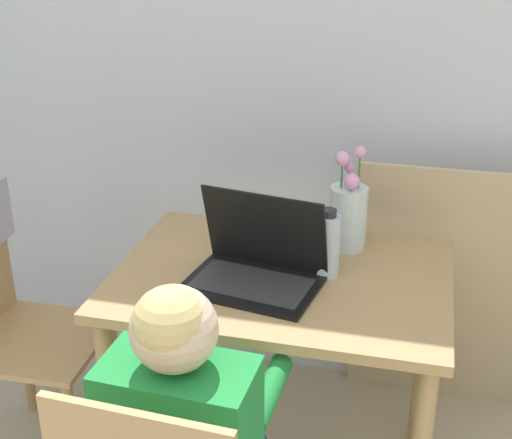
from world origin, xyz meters
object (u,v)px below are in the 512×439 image
(person_seated, at_px, (189,433))
(flower_vase, at_px, (348,213))
(laptop, at_px, (257,262))
(water_bottle, at_px, (327,244))

(person_seated, height_order, flower_vase, flower_vase)
(person_seated, relative_size, laptop, 2.66)
(laptop, height_order, flower_vase, flower_vase)
(laptop, height_order, water_bottle, laptop)
(flower_vase, relative_size, water_bottle, 1.62)
(laptop, xyz_separation_m, flower_vase, (0.21, 0.27, 0.06))
(laptop, relative_size, water_bottle, 1.98)
(laptop, bearing_deg, flower_vase, 60.99)
(water_bottle, bearing_deg, laptop, -155.07)
(laptop, relative_size, flower_vase, 1.22)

